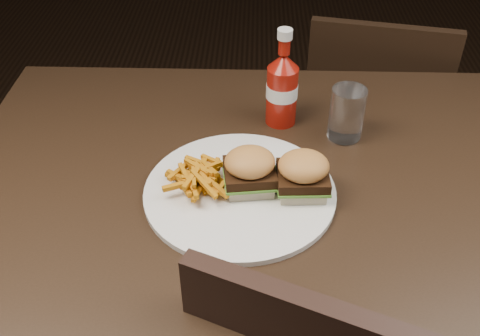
{
  "coord_description": "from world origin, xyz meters",
  "views": [
    {
      "loc": [
        -0.06,
        -0.76,
        1.39
      ],
      "look_at": [
        -0.08,
        -0.03,
        0.8
      ],
      "focal_mm": 42.0,
      "sensor_mm": 36.0,
      "label": 1
    }
  ],
  "objects_px": {
    "dining_table": "(286,190)",
    "tumbler": "(347,113)",
    "chair_far": "(367,126)",
    "ketchup_bottle": "(282,96)",
    "plate": "(240,192)"
  },
  "relations": [
    {
      "from": "plate",
      "to": "ketchup_bottle",
      "type": "bearing_deg",
      "value": 71.54
    },
    {
      "from": "plate",
      "to": "tumbler",
      "type": "height_order",
      "value": "tumbler"
    },
    {
      "from": "dining_table",
      "to": "ketchup_bottle",
      "type": "xyz_separation_m",
      "value": [
        -0.01,
        0.19,
        0.08
      ]
    },
    {
      "from": "chair_far",
      "to": "tumbler",
      "type": "bearing_deg",
      "value": 83.11
    },
    {
      "from": "chair_far",
      "to": "tumbler",
      "type": "distance_m",
      "value": 0.65
    },
    {
      "from": "chair_far",
      "to": "plate",
      "type": "relative_size",
      "value": 1.13
    },
    {
      "from": "dining_table",
      "to": "tumbler",
      "type": "relative_size",
      "value": 11.62
    },
    {
      "from": "dining_table",
      "to": "plate",
      "type": "xyz_separation_m",
      "value": [
        -0.08,
        -0.04,
        0.03
      ]
    },
    {
      "from": "dining_table",
      "to": "plate",
      "type": "bearing_deg",
      "value": -155.84
    },
    {
      "from": "plate",
      "to": "ketchup_bottle",
      "type": "xyz_separation_m",
      "value": [
        0.08,
        0.23,
        0.06
      ]
    },
    {
      "from": "tumbler",
      "to": "dining_table",
      "type": "bearing_deg",
      "value": -129.83
    },
    {
      "from": "chair_far",
      "to": "dining_table",
      "type": "bearing_deg",
      "value": 77.65
    },
    {
      "from": "plate",
      "to": "chair_far",
      "type": "bearing_deg",
      "value": 61.96
    },
    {
      "from": "chair_far",
      "to": "tumbler",
      "type": "height_order",
      "value": "tumbler"
    },
    {
      "from": "plate",
      "to": "tumbler",
      "type": "relative_size",
      "value": 3.19
    }
  ]
}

